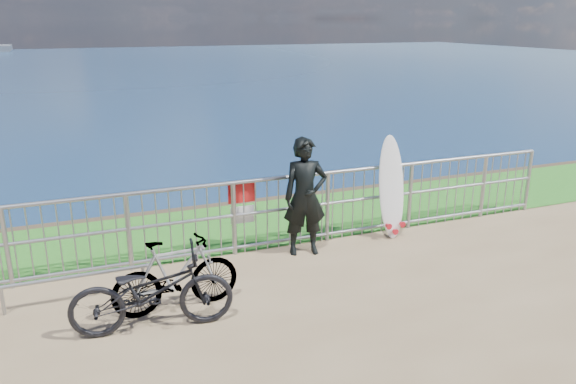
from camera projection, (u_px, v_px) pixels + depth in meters
name	position (u px, v px, depth m)	size (l,w,h in m)	color
grass_strip	(245.00, 225.00, 9.48)	(120.00, 120.00, 0.00)	#24741F
railing	(267.00, 213.00, 8.34)	(10.06, 0.10, 1.13)	#919499
surfer	(305.00, 197.00, 8.13)	(0.64, 0.42, 1.75)	black
surfboard	(392.00, 191.00, 8.83)	(0.46, 0.42, 1.63)	white
bicycle_near	(152.00, 291.00, 6.18)	(0.62, 1.79, 0.94)	black
bicycle_far	(176.00, 275.00, 6.61)	(0.43, 1.52, 0.91)	black
bike_rack	(75.00, 279.00, 6.81)	(1.82, 0.05, 0.38)	#919499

